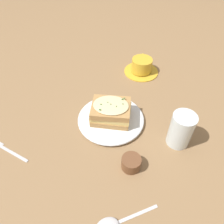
{
  "coord_description": "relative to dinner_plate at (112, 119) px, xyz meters",
  "views": [
    {
      "loc": [
        -0.5,
        0.01,
        0.57
      ],
      "look_at": [
        0.0,
        -0.0,
        0.04
      ],
      "focal_mm": 35.0,
      "sensor_mm": 36.0,
      "label": 1
    }
  ],
  "objects": [
    {
      "name": "ground_plane",
      "position": [
        -0.0,
        0.0,
        -0.01
      ],
      "size": [
        2.4,
        2.4,
        0.0
      ],
      "primitive_type": "plane",
      "color": "olive"
    },
    {
      "name": "condiment_pot",
      "position": [
        -0.18,
        -0.05,
        0.01
      ],
      "size": [
        0.06,
        0.06,
        0.04
      ],
      "primitive_type": "cylinder",
      "color": "brown",
      "rests_on": "ground_plane"
    },
    {
      "name": "dinner_plate",
      "position": [
        0.0,
        0.0,
        0.0
      ],
      "size": [
        0.23,
        0.23,
        0.02
      ],
      "color": "white",
      "rests_on": "ground_plane"
    },
    {
      "name": "teacup_with_saucer",
      "position": [
        0.28,
        -0.13,
        0.02
      ],
      "size": [
        0.15,
        0.15,
        0.06
      ],
      "rotation": [
        0.0,
        0.0,
        6.12
      ],
      "color": "gold",
      "rests_on": "ground_plane"
    },
    {
      "name": "sandwich",
      "position": [
        -0.0,
        0.0,
        0.04
      ],
      "size": [
        0.12,
        0.15,
        0.07
      ],
      "rotation": [
        0.0,
        0.0,
        1.41
      ],
      "color": "#B2844C",
      "rests_on": "dinner_plate"
    },
    {
      "name": "fork",
      "position": [
        -0.1,
        0.35,
        -0.01
      ],
      "size": [
        0.1,
        0.16,
        0.0
      ],
      "rotation": [
        0.0,
        0.0,
        5.76
      ],
      "color": "silver",
      "rests_on": "ground_plane"
    },
    {
      "name": "water_glass",
      "position": [
        -0.09,
        -0.21,
        0.05
      ],
      "size": [
        0.07,
        0.07,
        0.12
      ],
      "primitive_type": "cylinder",
      "color": "silver",
      "rests_on": "ground_plane"
    }
  ]
}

